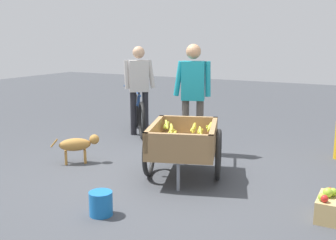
{
  "coord_description": "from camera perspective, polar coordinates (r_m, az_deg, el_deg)",
  "views": [
    {
      "loc": [
        4.26,
        2.42,
        1.75
      ],
      "look_at": [
        -0.08,
        0.1,
        0.75
      ],
      "focal_mm": 43.64,
      "sensor_mm": 36.0,
      "label": 1
    }
  ],
  "objects": [
    {
      "name": "plastic_bucket",
      "position": [
        4.21,
        -9.36,
        -11.43
      ],
      "size": [
        0.24,
        0.24,
        0.24
      ],
      "primitive_type": "cylinder",
      "color": "#1966B2",
      "rests_on": "ground"
    },
    {
      "name": "fruit_cart",
      "position": [
        5.14,
        2.17,
        -3.33
      ],
      "size": [
        1.81,
        1.25,
        0.71
      ],
      "color": "#937047",
      "rests_on": "ground"
    },
    {
      "name": "bicycle",
      "position": [
        7.6,
        -4.14,
        0.85
      ],
      "size": [
        1.33,
        1.08,
        0.85
      ],
      "color": "black",
      "rests_on": "ground"
    },
    {
      "name": "apple_crate",
      "position": [
        4.38,
        22.2,
        -11.2
      ],
      "size": [
        0.44,
        0.32,
        0.32
      ],
      "color": "tan",
      "rests_on": "ground"
    },
    {
      "name": "cyclist_person",
      "position": [
        7.36,
        -4.07,
        5.24
      ],
      "size": [
        0.37,
        0.47,
        1.6
      ],
      "color": "black",
      "rests_on": "ground"
    },
    {
      "name": "vendor_person",
      "position": [
        6.15,
        3.51,
        4.41
      ],
      "size": [
        0.3,
        0.54,
        1.65
      ],
      "color": "#4C4742",
      "rests_on": "ground"
    },
    {
      "name": "ground_plane",
      "position": [
        5.2,
        -1.43,
        -8.17
      ],
      "size": [
        24.0,
        24.0,
        0.0
      ],
      "primitive_type": "plane",
      "color": "#3D3F44"
    },
    {
      "name": "dog",
      "position": [
        5.89,
        -12.48,
        -3.35
      ],
      "size": [
        0.48,
        0.53,
        0.4
      ],
      "color": "#AD7A38",
      "rests_on": "ground"
    }
  ]
}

